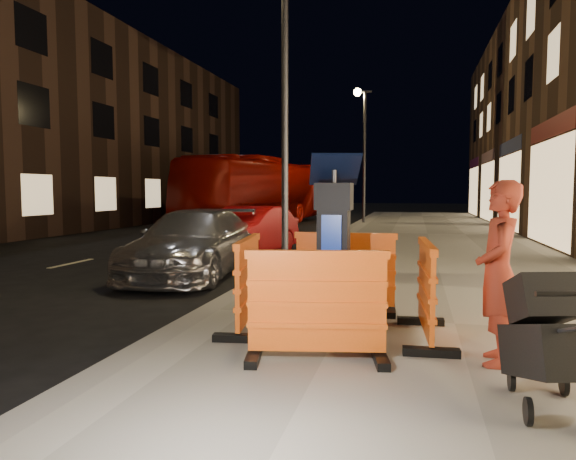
% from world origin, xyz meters
% --- Properties ---
extents(ground_plane, '(120.00, 120.00, 0.00)m').
position_xyz_m(ground_plane, '(0.00, 0.00, 0.00)').
color(ground_plane, black).
rests_on(ground_plane, ground).
extents(sidewalk, '(6.00, 60.00, 0.15)m').
position_xyz_m(sidewalk, '(3.00, 0.00, 0.07)').
color(sidewalk, gray).
rests_on(sidewalk, ground).
extents(kerb, '(0.30, 60.00, 0.15)m').
position_xyz_m(kerb, '(0.00, 0.00, 0.07)').
color(kerb, slate).
rests_on(kerb, ground).
extents(parking_kiosk, '(0.62, 0.62, 1.77)m').
position_xyz_m(parking_kiosk, '(1.71, -0.70, 1.04)').
color(parking_kiosk, black).
rests_on(parking_kiosk, sidewalk).
extents(barrier_front, '(1.35, 0.76, 0.99)m').
position_xyz_m(barrier_front, '(1.71, -1.65, 0.65)').
color(barrier_front, '#FE6116').
rests_on(barrier_front, sidewalk).
extents(barrier_back, '(1.30, 0.59, 0.99)m').
position_xyz_m(barrier_back, '(1.71, 0.25, 0.65)').
color(barrier_back, '#FE6116').
rests_on(barrier_back, sidewalk).
extents(barrier_kerbside, '(0.70, 1.33, 0.99)m').
position_xyz_m(barrier_kerbside, '(0.76, -0.70, 0.65)').
color(barrier_kerbside, '#FE6116').
rests_on(barrier_kerbside, sidewalk).
extents(barrier_bldgside, '(0.61, 1.31, 0.99)m').
position_xyz_m(barrier_bldgside, '(2.66, -0.70, 0.65)').
color(barrier_bldgside, '#FE6116').
rests_on(barrier_bldgside, sidewalk).
extents(car_silver, '(2.14, 4.52, 1.27)m').
position_xyz_m(car_silver, '(-1.64, 3.21, 0.00)').
color(car_silver, silver).
rests_on(car_silver, ground).
extents(car_red, '(1.79, 3.95, 1.26)m').
position_xyz_m(car_red, '(-1.46, 6.02, 0.00)').
color(car_red, maroon).
rests_on(car_red, ground).
extents(bus_doubledecker, '(4.20, 11.62, 3.17)m').
position_xyz_m(bus_doubledecker, '(-4.71, 17.51, 0.00)').
color(bus_doubledecker, '#950902').
rests_on(bus_doubledecker, ground).
extents(man, '(0.42, 0.61, 1.60)m').
position_xyz_m(man, '(3.25, -1.32, 0.95)').
color(man, maroon).
rests_on(man, sidewalk).
extents(stroller, '(0.65, 0.83, 0.90)m').
position_xyz_m(stroller, '(3.45, -2.22, 0.60)').
color(stroller, black).
rests_on(stroller, sidewalk).
extents(street_lamp_mid, '(0.12, 0.12, 6.00)m').
position_xyz_m(street_lamp_mid, '(0.25, 3.00, 3.15)').
color(street_lamp_mid, '#3F3F44').
rests_on(street_lamp_mid, sidewalk).
extents(street_lamp_far, '(0.12, 0.12, 6.00)m').
position_xyz_m(street_lamp_far, '(0.25, 18.00, 3.15)').
color(street_lamp_far, '#3F3F44').
rests_on(street_lamp_far, sidewalk).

